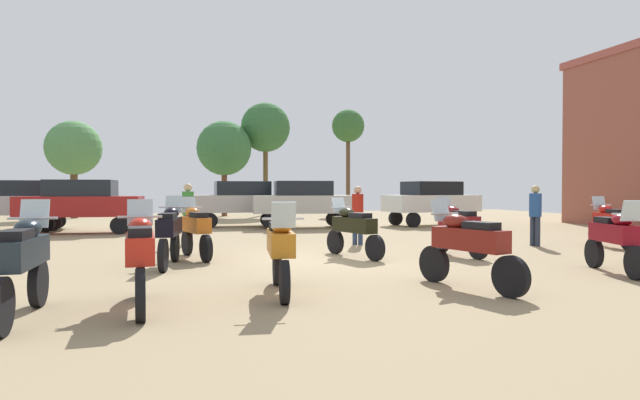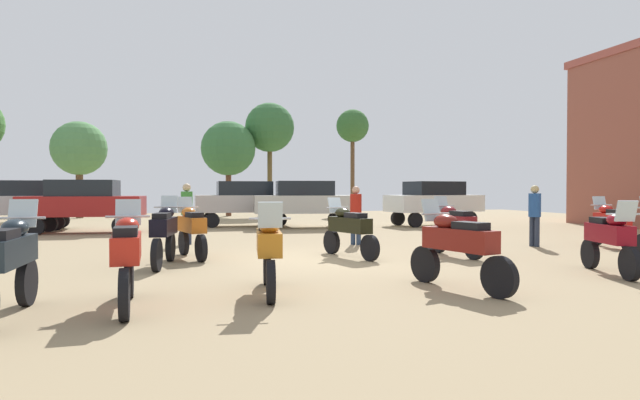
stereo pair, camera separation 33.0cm
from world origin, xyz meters
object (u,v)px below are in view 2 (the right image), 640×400
motorcycle_1 (609,238)px  person_1 (356,211)px  motorcycle_9 (458,245)px  car_6 (434,200)px  person_2 (187,209)px  motorcycle_13 (611,223)px  car_3 (305,200)px  motorcycle_2 (349,228)px  person_3 (535,211)px  car_4 (19,201)px  tree_6 (353,128)px  motorcycle_6 (8,260)px  tree_5 (79,149)px  car_2 (244,200)px  tree_2 (270,128)px  motorcycle_4 (192,228)px  motorcycle_12 (127,255)px  car_1 (84,202)px  motorcycle_3 (269,248)px  tree_3 (228,149)px  motorcycle_5 (455,227)px  motorcycle_10 (164,232)px

motorcycle_1 → person_1: person_1 is taller
motorcycle_9 → car_6: size_ratio=0.49×
car_6 → person_2: 12.35m
motorcycle_13 → motorcycle_9: bearing=-135.9°
motorcycle_1 → car_3: size_ratio=0.47×
motorcycle_2 → person_3: 5.98m
car_4 → person_1: 14.43m
tree_6 → car_3: bearing=-116.7°
motorcycle_2 → person_2: person_2 is taller
motorcycle_6 → tree_5: bearing=99.2°
motorcycle_13 → tree_5: (-17.43, 20.44, 3.25)m
car_2 → tree_2: size_ratio=0.60×
motorcycle_4 → car_4: size_ratio=0.47×
motorcycle_6 → tree_2: bearing=75.0°
motorcycle_12 → person_2: 8.56m
motorcycle_13 → tree_2: tree_2 is taller
motorcycle_12 → person_3: person_3 is taller
motorcycle_12 → motorcycle_6: bearing=-172.6°
tree_5 → tree_6: 17.03m
person_3 → car_1: bearing=40.5°
motorcycle_2 → car_1: 12.02m
person_2 → tree_5: 17.75m
car_2 → car_6: same height
motorcycle_2 → motorcycle_3: bearing=-140.1°
motorcycle_4 → motorcycle_9: size_ratio=0.93×
car_1 → person_2: size_ratio=2.43×
car_3 → tree_3: size_ratio=0.76×
car_6 → person_2: car_6 is taller
motorcycle_5 → person_2: person_2 is taller
motorcycle_2 → motorcycle_6: motorcycle_6 is taller
motorcycle_12 → motorcycle_13: 13.21m
tree_3 → tree_5: size_ratio=1.05×
motorcycle_2 → motorcycle_13: motorcycle_13 is taller
motorcycle_10 → car_2: size_ratio=0.51×
tree_2 → tree_3: tree_2 is taller
motorcycle_3 → car_2: bearing=-88.2°
motorcycle_1 → car_4: 21.01m
motorcycle_9 → car_2: (-1.74, 15.93, 0.44)m
tree_3 → tree_2: bearing=14.6°
motorcycle_2 → motorcycle_5: size_ratio=1.04×
motorcycle_3 → tree_2: size_ratio=0.30×
car_2 → tree_2: (2.71, 9.86, 4.39)m
motorcycle_2 → tree_5: 22.94m
car_1 → car_6: same height
motorcycle_1 → car_1: (-11.63, 13.09, 0.46)m
motorcycle_3 → person_3: bearing=-143.1°
motorcycle_13 → car_3: bearing=136.5°
motorcycle_5 → person_3: person_3 is taller
car_1 → person_1: 10.88m
motorcycle_2 → car_2: size_ratio=0.50×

